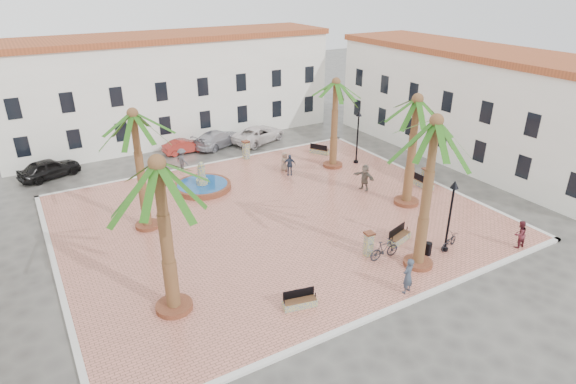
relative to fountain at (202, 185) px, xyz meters
name	(u,v)px	position (x,y,z in m)	size (l,w,h in m)	color
ground	(275,218)	(2.46, -6.35, -0.44)	(120.00, 120.00, 0.00)	#56544F
plaza	(275,217)	(2.46, -6.35, -0.36)	(26.00, 22.00, 0.15)	tan
kerb_n	(210,164)	(2.46, 4.65, -0.36)	(26.30, 0.30, 0.16)	silver
kerb_s	(389,310)	(2.46, -17.35, -0.36)	(26.30, 0.30, 0.16)	silver
kerb_e	(422,177)	(15.46, -6.35, -0.36)	(0.30, 22.30, 0.16)	silver
kerb_w	(57,275)	(-10.54, -6.35, -0.36)	(0.30, 22.30, 0.16)	silver
building_north	(171,87)	(2.46, 13.65, 4.33)	(30.40, 7.40, 9.50)	white
building_east	(473,104)	(22.46, -4.35, 4.08)	(7.40, 26.40, 9.00)	white
fountain	(202,185)	(0.00, 0.00, 0.00)	(4.09, 4.09, 2.11)	brown
palm_nw	(134,127)	(-5.01, -3.68, 6.06)	(4.85, 4.85, 7.50)	brown
palm_sw	(159,183)	(-6.14, -12.25, 6.09)	(5.57, 5.57, 7.65)	brown
palm_s	(434,138)	(6.33, -15.24, 6.82)	(5.04, 5.04, 8.32)	brown
palm_e	(416,113)	(11.10, -9.23, 6.00)	(5.44, 5.44, 7.53)	brown
palm_ne	(336,93)	(10.77, -1.05, 5.69)	(5.07, 5.07, 7.15)	brown
bench_s	(300,302)	(-1.01, -15.08, -0.04)	(1.69, 0.83, 0.86)	gray
bench_se	(399,238)	(7.12, -12.89, -0.03)	(1.82, 1.01, 0.92)	gray
bench_e	(423,183)	(14.05, -7.77, -0.02)	(0.62, 1.80, 0.94)	gray
bench_ne	(319,151)	(11.49, 1.97, -0.04)	(1.31, 1.69, 0.88)	gray
lamppost_s	(452,204)	(8.69, -14.93, 2.61)	(0.46, 0.46, 4.28)	black
lamppost_e	(358,128)	(12.87, -1.39, 2.69)	(0.48, 0.48, 4.40)	black
bollard_se	(369,243)	(4.63, -13.13, 0.45)	(0.55, 0.55, 1.43)	gray
bollard_n	(246,150)	(5.48, 4.05, 0.52)	(0.63, 0.63, 1.55)	gray
bollard_e	(425,176)	(14.53, -7.43, 0.35)	(0.49, 0.49, 1.24)	gray
litter_bin	(428,249)	(7.53, -14.77, 0.08)	(0.38, 0.38, 0.74)	black
cyclist_a	(408,276)	(4.10, -16.75, 0.66)	(0.69, 0.45, 1.89)	#353D4C
bicycle_a	(449,241)	(9.05, -14.85, 0.14)	(0.57, 1.64, 0.86)	black
cyclist_b	(520,234)	(12.57, -16.75, 0.54)	(0.80, 0.63, 1.65)	#571B24
bicycle_b	(384,249)	(5.16, -13.83, 0.27)	(0.52, 1.86, 1.12)	black
pedestrian_fountain_a	(284,162)	(6.88, 0.05, 0.48)	(0.75, 0.49, 1.53)	#8D705D
pedestrian_fountain_b	(290,165)	(6.80, -0.88, 0.54)	(0.98, 0.41, 1.66)	#2D394E
pedestrian_north	(182,160)	(-0.06, 4.05, 0.64)	(1.20, 0.69, 1.86)	#48484D
pedestrian_east	(365,177)	(10.04, -5.99, 0.66)	(1.76, 0.56, 1.90)	#6C6256
car_black	(49,168)	(-9.23, 8.27, 0.33)	(1.81, 4.51, 1.54)	black
car_red	(184,146)	(1.60, 8.48, 0.17)	(1.29, 3.70, 1.22)	maroon
car_silver	(218,139)	(4.85, 8.57, 0.31)	(2.09, 5.15, 1.49)	#B6B5BF
car_white	(259,134)	(8.62, 7.83, 0.32)	(2.53, 5.48, 1.52)	white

